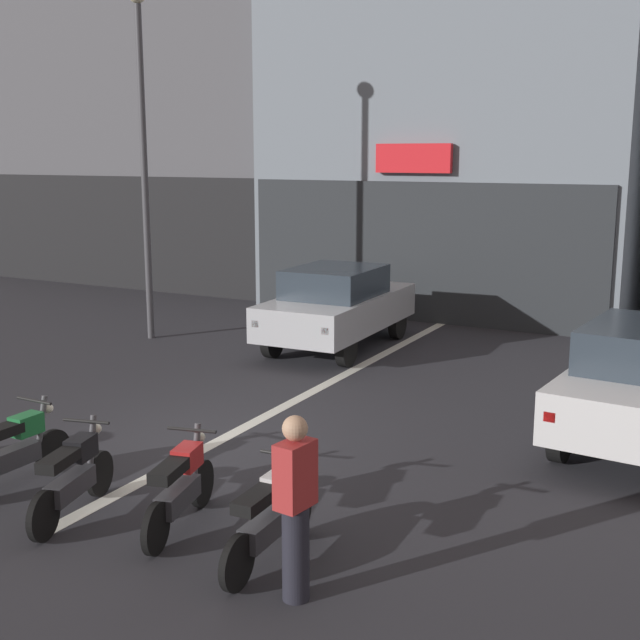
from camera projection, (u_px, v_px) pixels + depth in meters
name	position (u px, v px, depth m)	size (l,w,h in m)	color
ground_plane	(212.00, 445.00, 10.98)	(120.00, 120.00, 0.00)	#2B2B30
lane_centre_line	(389.00, 351.00, 16.17)	(0.20, 18.00, 0.01)	silver
building_mid_block	(485.00, 95.00, 22.11)	(8.87, 9.50, 10.78)	gray
car_silver_crossing_near	(337.00, 305.00, 16.29)	(1.88, 4.15, 1.64)	black
car_red_down_street	(541.00, 278.00, 19.72)	(2.08, 4.23, 1.64)	black
street_lamp	(143.00, 131.00, 16.52)	(0.36, 0.36, 7.06)	#47474C
motorcycle_green_row_leftmost	(15.00, 449.00, 9.52)	(0.55, 1.67, 0.98)	black
motorcycle_black_row_left_mid	(73.00, 475.00, 8.73)	(0.60, 1.64, 0.98)	black
motorcycle_red_row_centre	(180.00, 486.00, 8.46)	(0.58, 1.64, 0.98)	black
motorcycle_white_row_right_mid	(270.00, 516.00, 7.75)	(0.55, 1.67, 0.98)	black
person_by_motorcycles	(295.00, 507.00, 7.01)	(0.27, 0.39, 1.67)	#23232D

